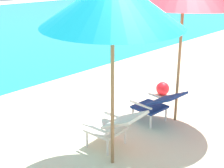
{
  "coord_description": "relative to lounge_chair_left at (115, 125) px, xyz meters",
  "views": [
    {
      "loc": [
        -3.93,
        -2.94,
        2.64
      ],
      "look_at": [
        0.0,
        0.67,
        0.75
      ],
      "focal_mm": 51.94,
      "sensor_mm": 36.0,
      "label": 1
    }
  ],
  "objects": [
    {
      "name": "lounge_chair_right",
      "position": [
        1.15,
        0.01,
        0.0
      ],
      "size": [
        0.58,
        0.9,
        0.68
      ],
      "color": "navy",
      "rests_on": "ground_plane"
    },
    {
      "name": "beach_umbrella_left",
      "position": [
        -0.31,
        -0.24,
        1.87
      ],
      "size": [
        2.58,
        2.58,
        2.63
      ],
      "color": "olive",
      "rests_on": "ground_plane"
    },
    {
      "name": "beach_ball",
      "position": [
        2.43,
        0.76,
        -0.26
      ],
      "size": [
        0.3,
        0.3,
        0.3
      ],
      "primitive_type": "sphere",
      "color": "red",
      "rests_on": "ground_plane"
    },
    {
      "name": "lounge_chair_left",
      "position": [
        0.0,
        0.0,
        0.0
      ],
      "size": [
        0.6,
        0.91,
        0.68
      ],
      "color": "silver",
      "rests_on": "ground_plane"
    },
    {
      "name": "ground_plane",
      "position": [
        0.63,
        3.97,
        -0.4
      ],
      "size": [
        40.0,
        40.0,
        0.0
      ],
      "primitive_type": "plane",
      "color": "beige"
    }
  ]
}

